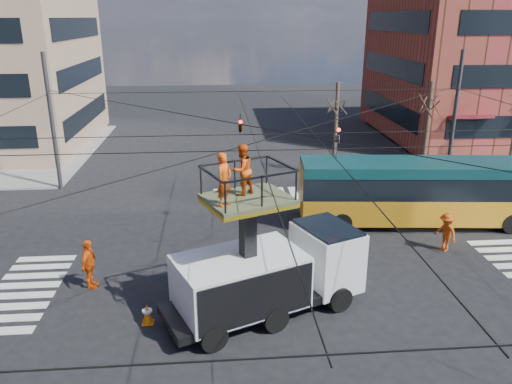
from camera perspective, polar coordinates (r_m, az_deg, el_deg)
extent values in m
plane|color=black|center=(20.01, 3.48, -9.98)|extent=(120.00, 120.00, 0.00)
cube|color=slate|center=(45.99, 26.46, 5.12)|extent=(18.00, 18.00, 0.12)
cube|color=black|center=(43.18, -18.74, 8.42)|extent=(0.12, 13.60, 1.50)
cube|color=black|center=(42.73, -19.22, 12.80)|extent=(0.12, 13.60, 1.50)
cube|color=black|center=(42.54, -19.74, 17.24)|extent=(0.12, 13.60, 1.50)
cube|color=brown|center=(48.11, 26.96, 14.04)|extent=(20.00, 16.00, 14.00)
cube|color=black|center=(44.37, 14.81, 9.22)|extent=(0.12, 13.60, 1.58)
cube|color=black|center=(43.93, 15.21, 13.71)|extent=(0.12, 13.60, 1.57)
cube|color=black|center=(43.76, 15.63, 18.26)|extent=(0.12, 13.60, 1.57)
cylinder|color=#2D2D30|center=(33.20, 21.73, 7.97)|extent=(0.24, 0.24, 8.00)
cylinder|color=#2D2D30|center=(31.26, -22.26, 7.26)|extent=(0.24, 0.24, 8.00)
cylinder|color=black|center=(29.65, 0.43, 11.44)|extent=(24.00, 0.03, 0.03)
cylinder|color=black|center=(7.15, 18.53, -16.73)|extent=(24.00, 0.03, 0.03)
cylinder|color=black|center=(17.87, 3.86, 6.75)|extent=(24.02, 24.02, 0.03)
cylinder|color=black|center=(17.87, 3.86, 6.75)|extent=(24.02, 24.02, 0.03)
cylinder|color=black|center=(16.79, 4.44, 4.85)|extent=(24.00, 0.03, 0.03)
cylinder|color=black|center=(19.10, 3.32, 6.66)|extent=(24.00, 0.03, 0.03)
cylinder|color=black|center=(17.83, 0.00, 5.44)|extent=(0.03, 24.00, 0.03)
cylinder|color=black|center=(18.18, 7.60, 5.54)|extent=(0.03, 24.00, 0.03)
imported|color=black|center=(21.40, 9.32, 6.45)|extent=(0.16, 0.20, 1.00)
imported|color=black|center=(22.71, -1.80, 8.08)|extent=(0.26, 1.24, 0.50)
cylinder|color=#382B21|center=(32.40, 9.08, 7.03)|extent=(0.24, 0.24, 6.00)
cylinder|color=#382B21|center=(34.30, 18.95, 6.91)|extent=(0.24, 0.24, 6.00)
cube|color=black|center=(17.76, 0.89, -12.00)|extent=(7.30, 4.75, 0.30)
cube|color=white|center=(18.50, 8.06, -7.29)|extent=(2.59, 2.91, 2.20)
cube|color=black|center=(18.16, 8.18, -5.04)|extent=(2.37, 2.74, 0.80)
cube|color=white|center=(16.95, -1.82, -10.13)|extent=(4.84, 3.94, 1.80)
cylinder|color=black|center=(18.12, 9.51, -11.96)|extent=(0.97, 0.67, 0.90)
cylinder|color=black|center=(19.74, 5.49, -8.97)|extent=(0.97, 0.67, 0.90)
cylinder|color=black|center=(16.88, 2.18, -14.24)|extent=(0.97, 0.67, 0.90)
cylinder|color=black|center=(18.61, -1.38, -10.77)|extent=(0.97, 0.67, 0.90)
cylinder|color=black|center=(16.09, -4.93, -16.21)|extent=(0.97, 0.67, 0.90)
cylinder|color=black|center=(17.89, -7.86, -12.31)|extent=(0.97, 0.67, 0.90)
cube|color=black|center=(16.42, -0.92, -5.58)|extent=(0.59, 0.59, 2.93)
cube|color=#4E5533|center=(15.85, -0.95, -0.77)|extent=(3.21, 2.95, 0.12)
cube|color=yellow|center=(15.90, -0.95, -1.18)|extent=(3.21, 2.95, 0.12)
imported|color=#D3490D|center=(14.86, -3.65, 1.42)|extent=(0.67, 0.72, 1.66)
imported|color=#D3490D|center=(15.82, -1.60, 2.56)|extent=(1.02, 1.00, 1.65)
cube|color=#BF7D12|center=(26.18, 18.91, -1.46)|extent=(12.67, 3.72, 1.30)
cube|color=black|center=(25.80, 19.19, 1.03)|extent=(12.67, 3.67, 1.10)
cube|color=#0B2F32|center=(25.58, 19.39, 2.73)|extent=(12.67, 3.72, 0.50)
cube|color=#BF7D12|center=(24.71, 5.43, -0.08)|extent=(0.47, 2.48, 2.80)
cube|color=black|center=(25.11, 5.23, -2.56)|extent=(0.38, 2.60, 0.30)
cube|color=gold|center=(24.33, 5.75, 2.69)|extent=(0.24, 1.60, 0.35)
cylinder|color=black|center=(24.23, 9.76, -3.48)|extent=(1.02, 0.39, 1.00)
cylinder|color=black|center=(26.39, 8.98, -1.49)|extent=(1.02, 0.39, 1.00)
cylinder|color=black|center=(26.76, 27.21, -3.20)|extent=(1.02, 0.39, 1.00)
cylinder|color=black|center=(28.74, 25.21, -1.42)|extent=(1.02, 0.39, 1.00)
cone|color=orange|center=(17.65, -12.32, -13.43)|extent=(0.36, 0.36, 0.72)
imported|color=#F15C0F|center=(20.04, -18.54, -7.82)|extent=(0.66, 1.21, 1.95)
imported|color=#D0450D|center=(23.45, 20.88, -4.32)|extent=(1.01, 1.29, 1.76)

